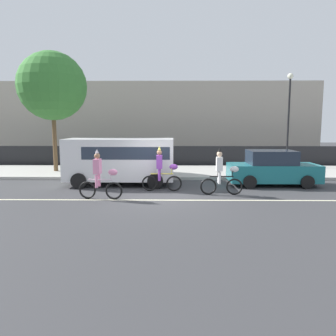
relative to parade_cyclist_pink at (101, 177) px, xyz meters
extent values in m
plane|color=#38383A|center=(2.12, 0.35, -0.84)|extent=(80.00, 80.00, 0.00)
cube|color=beige|center=(2.12, -0.15, -0.84)|extent=(36.00, 0.14, 0.01)
cube|color=#ADAAA3|center=(2.12, 6.85, -0.77)|extent=(60.00, 5.00, 0.15)
cube|color=black|center=(2.12, 9.75, -0.14)|extent=(40.00, 0.08, 1.40)
cube|color=#B2A899|center=(0.67, 18.35, 2.30)|extent=(28.00, 8.00, 6.28)
torus|color=black|center=(0.51, -0.06, -0.51)|extent=(0.67, 0.15, 0.67)
torus|color=black|center=(-0.54, 0.07, -0.51)|extent=(0.67, 0.15, 0.67)
cylinder|color=silver|center=(-0.01, 0.00, -0.09)|extent=(0.96, 0.17, 0.05)
cylinder|color=silver|center=(-0.16, 0.02, 0.00)|extent=(0.04, 0.04, 0.18)
cylinder|color=silver|center=(0.40, -0.05, 0.02)|extent=(0.04, 0.04, 0.23)
cylinder|color=silver|center=(0.40, -0.05, 0.14)|extent=(0.09, 0.50, 0.03)
ellipsoid|color=pink|center=(0.49, -0.06, 0.21)|extent=(0.38, 0.24, 0.24)
cube|color=pink|center=(-0.11, 0.01, 0.42)|extent=(0.28, 0.35, 0.56)
sphere|color=#9E7051|center=(-0.11, 0.01, 0.82)|extent=(0.22, 0.22, 0.22)
cone|color=silver|center=(-0.11, 0.01, 1.00)|extent=(0.14, 0.14, 0.16)
cylinder|color=pink|center=(-0.13, -0.13, -0.13)|extent=(0.11, 0.11, 0.48)
cylinder|color=pink|center=(-0.10, 0.15, -0.13)|extent=(0.11, 0.11, 0.48)
torus|color=black|center=(2.80, 1.54, -0.51)|extent=(0.67, 0.08, 0.67)
torus|color=black|center=(1.75, 1.56, -0.51)|extent=(0.67, 0.08, 0.67)
cylinder|color=#E5D84C|center=(2.28, 1.55, -0.09)|extent=(0.97, 0.07, 0.05)
cylinder|color=#E5D84C|center=(2.13, 1.55, 0.00)|extent=(0.04, 0.04, 0.18)
cylinder|color=#E5D84C|center=(2.70, 1.54, 0.02)|extent=(0.04, 0.04, 0.23)
cylinder|color=#E5D84C|center=(2.70, 1.54, 0.14)|extent=(0.04, 0.50, 0.03)
ellipsoid|color=purple|center=(2.78, 1.54, 0.21)|extent=(0.36, 0.21, 0.24)
cube|color=purple|center=(2.18, 1.55, 0.42)|extent=(0.25, 0.32, 0.56)
sphere|color=#9E7051|center=(2.18, 1.55, 0.82)|extent=(0.22, 0.22, 0.22)
cone|color=#E5D84C|center=(2.18, 1.55, 1.00)|extent=(0.14, 0.14, 0.16)
cylinder|color=purple|center=(2.17, 1.41, -0.13)|extent=(0.11, 0.11, 0.48)
cylinder|color=purple|center=(2.18, 1.69, -0.13)|extent=(0.11, 0.11, 0.48)
torus|color=black|center=(5.24, 0.84, -0.51)|extent=(0.67, 0.08, 0.67)
torus|color=black|center=(4.19, 0.85, -0.51)|extent=(0.67, 0.08, 0.67)
cylinder|color=black|center=(4.72, 0.84, -0.09)|extent=(0.97, 0.07, 0.05)
cylinder|color=black|center=(4.57, 0.85, 0.00)|extent=(0.04, 0.04, 0.18)
cylinder|color=black|center=(5.14, 0.84, 0.02)|extent=(0.04, 0.04, 0.23)
cylinder|color=black|center=(5.14, 0.84, 0.14)|extent=(0.04, 0.50, 0.03)
ellipsoid|color=white|center=(5.22, 0.84, 0.21)|extent=(0.36, 0.21, 0.24)
cube|color=white|center=(4.62, 0.85, 0.42)|extent=(0.25, 0.32, 0.56)
sphere|color=beige|center=(4.62, 0.85, 0.82)|extent=(0.22, 0.22, 0.22)
cone|color=black|center=(4.62, 0.85, 1.00)|extent=(0.14, 0.14, 0.16)
cylinder|color=white|center=(4.61, 0.71, -0.13)|extent=(0.11, 0.11, 0.48)
cylinder|color=white|center=(4.62, 0.99, -0.13)|extent=(0.11, 0.11, 0.48)
cube|color=white|center=(0.27, 3.05, 0.39)|extent=(5.00, 2.00, 1.90)
cube|color=#283342|center=(0.67, 3.05, 0.74)|extent=(3.90, 2.02, 0.56)
cylinder|color=black|center=(1.97, 2.05, -0.49)|extent=(0.70, 0.22, 0.70)
cylinder|color=black|center=(1.97, 4.05, -0.49)|extent=(0.70, 0.22, 0.70)
cylinder|color=black|center=(-1.43, 2.05, -0.49)|extent=(0.70, 0.22, 0.70)
cylinder|color=black|center=(-1.43, 4.05, -0.49)|extent=(0.70, 0.22, 0.70)
cube|color=#1E727A|center=(7.44, 3.01, -0.24)|extent=(4.10, 1.72, 0.80)
cube|color=#232D3D|center=(7.34, 3.01, 0.48)|extent=(2.10, 1.58, 0.64)
cylinder|color=black|center=(8.71, 2.15, -0.54)|extent=(0.60, 0.20, 0.60)
cylinder|color=black|center=(8.71, 3.87, -0.54)|extent=(0.60, 0.20, 0.60)
cylinder|color=black|center=(6.17, 2.15, -0.54)|extent=(0.60, 0.20, 0.60)
cylinder|color=black|center=(6.17, 3.87, -0.54)|extent=(0.60, 0.20, 0.60)
cylinder|color=black|center=(10.09, 8.83, 2.06)|extent=(0.12, 0.12, 5.50)
sphere|color=#EAEACC|center=(10.09, 8.83, 4.99)|extent=(0.36, 0.36, 0.36)
cylinder|color=brown|center=(-4.07, 6.60, 1.06)|extent=(0.24, 0.24, 3.49)
sphere|color=#387A33|center=(-4.07, 6.60, 4.15)|extent=(3.84, 3.84, 3.84)
camera|label=1|loc=(2.72, -12.22, 1.99)|focal=35.00mm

